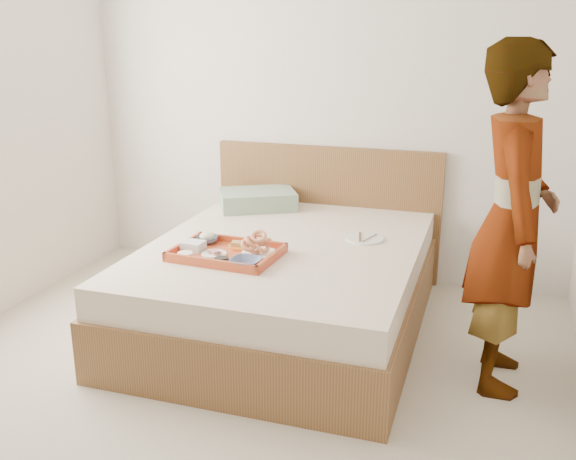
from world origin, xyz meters
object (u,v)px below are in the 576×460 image
Objects in this scene: bed at (285,285)px; dinner_plate at (365,239)px; person at (512,221)px; tray at (227,252)px.

dinner_plate is (0.43, 0.22, 0.27)m from bed.
person is at bearing -30.55° from dinner_plate.
tray is 0.33× the size of person.
person is at bearing 6.16° from tray.
dinner_plate is at bearing 42.28° from tray.
person is (1.49, 0.06, 0.30)m from tray.
tray is (-0.24, -0.31, 0.29)m from bed.
bed is 0.56m from dinner_plate.
bed is 0.49m from tray.
person reaches higher than dinner_plate.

